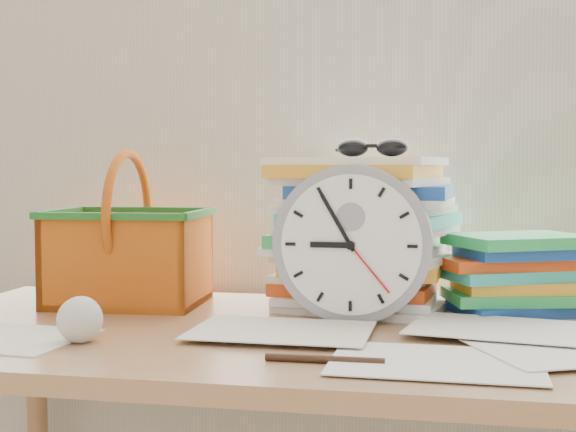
% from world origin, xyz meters
% --- Properties ---
extents(curtain, '(2.40, 0.01, 2.50)m').
position_xyz_m(curtain, '(0.00, 1.98, 1.30)').
color(curtain, beige).
rests_on(curtain, room_shell).
extents(desk, '(1.40, 0.70, 0.75)m').
position_xyz_m(desk, '(0.00, 1.60, 0.68)').
color(desk, '#956A46').
rests_on(desk, ground).
extents(paper_stack, '(0.36, 0.32, 0.28)m').
position_xyz_m(paper_stack, '(0.07, 1.82, 0.89)').
color(paper_stack, white).
rests_on(paper_stack, desk).
extents(clock, '(0.27, 0.05, 0.27)m').
position_xyz_m(clock, '(0.07, 1.68, 0.89)').
color(clock, gray).
rests_on(clock, desk).
extents(sunglasses, '(0.16, 0.14, 0.04)m').
position_xyz_m(sunglasses, '(0.09, 1.76, 1.05)').
color(sunglasses, black).
rests_on(sunglasses, paper_stack).
extents(book_stack, '(0.30, 0.27, 0.15)m').
position_xyz_m(book_stack, '(0.34, 1.82, 0.82)').
color(book_stack, white).
rests_on(book_stack, desk).
extents(basket, '(0.30, 0.24, 0.29)m').
position_xyz_m(basket, '(-0.38, 1.78, 0.90)').
color(basket, orange).
rests_on(basket, desk).
extents(crumpled_ball, '(0.07, 0.07, 0.07)m').
position_xyz_m(crumpled_ball, '(-0.32, 1.44, 0.79)').
color(crumpled_ball, silver).
rests_on(crumpled_ball, desk).
extents(pen, '(0.16, 0.01, 0.01)m').
position_xyz_m(pen, '(0.07, 1.38, 0.76)').
color(pen, black).
rests_on(pen, desk).
extents(scattered_papers, '(1.26, 0.42, 0.02)m').
position_xyz_m(scattered_papers, '(0.00, 1.60, 0.76)').
color(scattered_papers, white).
rests_on(scattered_papers, desk).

